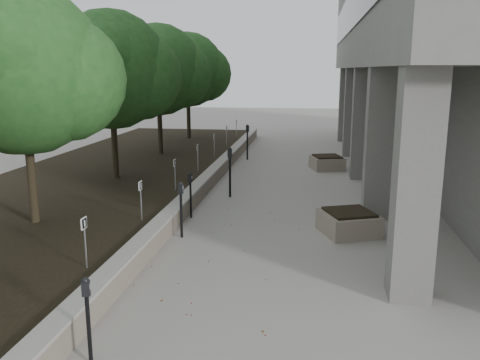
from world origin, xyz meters
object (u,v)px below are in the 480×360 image
Objects in this scene: parking_meter_3 at (191,195)px; parking_meter_5 at (247,142)px; crabapple_tree_4 at (159,89)px; parking_meter_2 at (181,210)px; planter_back at (327,162)px; crabapple_tree_2 at (25,106)px; planter_front at (349,222)px; parking_meter_1 at (88,321)px; crabapple_tree_5 at (188,86)px; parking_meter_4 at (230,172)px; crabapple_tree_3 at (112,95)px.

parking_meter_5 is at bearing 103.74° from parking_meter_3.
parking_meter_2 is at bearing -70.13° from crabapple_tree_4.
parking_meter_3 is at bearing -117.28° from planter_back.
crabapple_tree_2 is at bearing -126.49° from planter_back.
parking_meter_2 is 1.10× the size of planter_front.
crabapple_tree_4 is (0.00, 10.00, 0.00)m from crabapple_tree_2.
parking_meter_5 reaches higher than parking_meter_1.
parking_meter_2 is at bearing -76.70° from crabapple_tree_5.
parking_meter_4 is 5.91m from planter_back.
parking_meter_4 is 4.71m from planter_front.
parking_meter_5 is (-0.33, 6.68, -0.00)m from parking_meter_4.
parking_meter_4 is (0.38, 9.34, 0.16)m from parking_meter_1.
crabapple_tree_2 and crabapple_tree_5 have the same top height.
crabapple_tree_5 is 15.74m from planter_front.
parking_meter_3 is (3.25, -2.84, -2.49)m from crabapple_tree_3.
parking_meter_2 is at bearing -112.01° from planter_back.
parking_meter_5 is 3.88m from planter_back.
crabapple_tree_2 reaches higher than parking_meter_2.
parking_meter_3 is 9.08m from parking_meter_5.
crabapple_tree_2 is at bearing -125.78° from parking_meter_5.
parking_meter_2 is (3.42, 0.54, -2.44)m from crabapple_tree_2.
parking_meter_2 is 9.72m from planter_back.
crabapple_tree_5 reaches higher than parking_meter_2.
crabapple_tree_2 is 6.45m from parking_meter_1.
parking_meter_1 is 16.02m from parking_meter_5.
planter_front is at bearing 15.72° from parking_meter_2.
parking_meter_3 is at bearing 169.69° from planter_front.
crabapple_tree_2 reaches higher than planter_front.
crabapple_tree_5 is (0.00, 5.00, 0.00)m from crabapple_tree_4.
crabapple_tree_3 reaches higher than parking_meter_5.
parking_meter_2 is at bearing 8.96° from crabapple_tree_2.
parking_meter_1 is 9.35m from parking_meter_4.
planter_back is at bearing -44.05° from parking_meter_5.
crabapple_tree_3 is (0.00, 5.00, 0.00)m from crabapple_tree_2.
crabapple_tree_2 reaches higher than parking_meter_3.
parking_meter_2 is at bearing 76.69° from parking_meter_1.
crabapple_tree_3 is 4.98m from parking_meter_3.
planter_back is at bearing 78.66° from parking_meter_3.
crabapple_tree_2 is 15.00m from crabapple_tree_5.
planter_front is at bearing -25.93° from crabapple_tree_3.
crabapple_tree_3 is at bearing 130.94° from parking_meter_2.
parking_meter_4 is at bearing -6.45° from crabapple_tree_3.
parking_meter_1 is at bearing -92.29° from parking_meter_4.
planter_front is 1.03× the size of planter_back.
crabapple_tree_3 is at bearing 90.00° from crabapple_tree_2.
crabapple_tree_3 is 4.59m from parking_meter_4.
parking_meter_1 is at bearing -53.43° from crabapple_tree_2.
crabapple_tree_5 is at bearing 115.67° from parking_meter_5.
crabapple_tree_5 is 9.36m from planter_back.
parking_meter_5 is (3.60, 6.23, -2.33)m from crabapple_tree_3.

